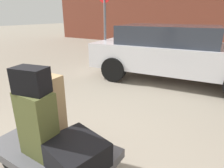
{
  "coord_description": "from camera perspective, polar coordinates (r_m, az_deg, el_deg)",
  "views": [
    {
      "loc": [
        1.44,
        -1.13,
        1.67
      ],
      "look_at": [
        0.0,
        1.2,
        0.69
      ],
      "focal_mm": 31.01,
      "sensor_mm": 36.0,
      "label": 1
    }
  ],
  "objects": [
    {
      "name": "no_parking_sign",
      "position": [
        5.9,
        -2.1,
        18.34
      ],
      "size": [
        0.5,
        0.11,
        2.48
      ],
      "color": "slate",
      "rests_on": "ground_plane"
    },
    {
      "name": "duffel_bag_black_topmost_pile",
      "position": [
        1.86,
        -22.81,
        1.0
      ],
      "size": [
        0.34,
        0.25,
        0.24
      ],
      "primitive_type": "cube",
      "rotation": [
        0.0,
        0.0,
        0.2
      ],
      "color": "black",
      "rests_on": "suitcase_olive_front_left"
    },
    {
      "name": "luggage_cart",
      "position": [
        2.3,
        -16.79,
        -18.76
      ],
      "size": [
        1.34,
        0.75,
        0.34
      ],
      "color": "#4C4C51",
      "rests_on": "ground_plane"
    },
    {
      "name": "suitcase_tan_front_right",
      "position": [
        2.33,
        -18.3,
        -6.03
      ],
      "size": [
        0.35,
        0.23,
        0.72
      ],
      "primitive_type": "cube",
      "rotation": [
        0.0,
        0.0,
        0.03
      ],
      "color": "#9E7F56",
      "rests_on": "luggage_cart"
    },
    {
      "name": "parked_car",
      "position": [
        5.39,
        17.91,
        9.07
      ],
      "size": [
        4.45,
        2.23,
        1.42
      ],
      "color": "silver",
      "rests_on": "ground_plane"
    },
    {
      "name": "suitcase_black_center",
      "position": [
        1.93,
        -10.69,
        -19.46
      ],
      "size": [
        0.62,
        0.58,
        0.24
      ],
      "primitive_type": "cube",
      "rotation": [
        0.0,
        0.0,
        -0.24
      ],
      "color": "black",
      "rests_on": "luggage_cart"
    },
    {
      "name": "suitcase_olive_front_left",
      "position": [
        2.04,
        -21.12,
        -11.09
      ],
      "size": [
        0.37,
        0.23,
        0.66
      ],
      "primitive_type": "cube",
      "rotation": [
        0.0,
        0.0,
        -0.02
      ],
      "color": "#4C5128",
      "rests_on": "luggage_cart"
    }
  ]
}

